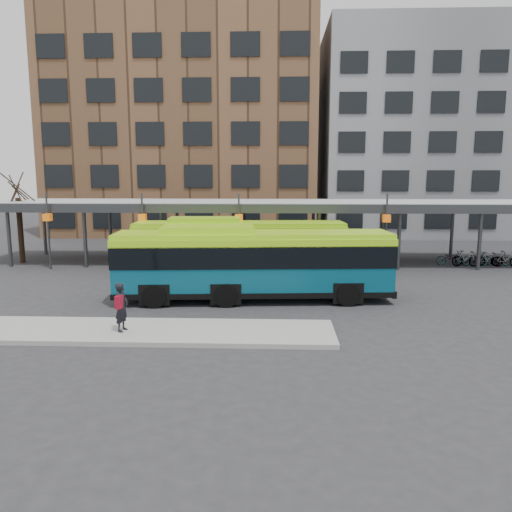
{
  "coord_description": "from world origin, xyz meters",
  "views": [
    {
      "loc": [
        -0.7,
        -20.87,
        5.91
      ],
      "look_at": [
        -1.73,
        4.36,
        1.8
      ],
      "focal_mm": 35.0,
      "sensor_mm": 36.0,
      "label": 1
    }
  ],
  "objects": [
    {
      "name": "ground",
      "position": [
        0.0,
        0.0,
        0.0
      ],
      "size": [
        120.0,
        120.0,
        0.0
      ],
      "primitive_type": "plane",
      "color": "#28282B",
      "rests_on": "ground"
    },
    {
      "name": "boarding_island",
      "position": [
        -5.5,
        -3.0,
        0.09
      ],
      "size": [
        14.0,
        3.0,
        0.18
      ],
      "primitive_type": "cube",
      "color": "gray",
      "rests_on": "ground"
    },
    {
      "name": "canopy",
      "position": [
        -0.06,
        12.87,
        3.91
      ],
      "size": [
        40.0,
        6.53,
        4.8
      ],
      "color": "#999B9E",
      "rests_on": "ground"
    },
    {
      "name": "bus_front",
      "position": [
        -1.82,
        2.34,
        1.85
      ],
      "size": [
        13.07,
        3.7,
        3.56
      ],
      "rotation": [
        0.0,
        0.0,
        0.08
      ],
      "color": "#08475D",
      "rests_on": "ground"
    },
    {
      "name": "building_grey",
      "position": [
        16.0,
        32.0,
        10.0
      ],
      "size": [
        24.0,
        14.0,
        20.0
      ],
      "primitive_type": "cube",
      "color": "slate",
      "rests_on": "ground"
    },
    {
      "name": "building_brick",
      "position": [
        -10.0,
        32.0,
        11.0
      ],
      "size": [
        26.0,
        14.0,
        22.0
      ],
      "primitive_type": "cube",
      "color": "brown",
      "rests_on": "ground"
    },
    {
      "name": "bike_rack",
      "position": [
        12.63,
        11.99,
        0.49
      ],
      "size": [
        5.23,
        1.45,
        1.05
      ],
      "color": "slate",
      "rests_on": "ground"
    },
    {
      "name": "bus_rear",
      "position": [
        -2.93,
        8.59,
        1.79
      ],
      "size": [
        12.59,
        3.43,
        3.43
      ],
      "rotation": [
        0.0,
        0.0,
        0.06
      ],
      "color": "#08475D",
      "rests_on": "ground"
    },
    {
      "name": "tree",
      "position": [
        -18.0,
        12.0,
        2.43
      ],
      "size": [
        1.64,
        1.64,
        5.6
      ],
      "color": "black",
      "rests_on": "ground"
    },
    {
      "name": "pedestrian",
      "position": [
        -6.39,
        -3.23,
        1.1
      ],
      "size": [
        0.54,
        0.73,
        1.82
      ],
      "rotation": [
        0.0,
        0.0,
        1.4
      ],
      "color": "black",
      "rests_on": "boarding_island"
    }
  ]
}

